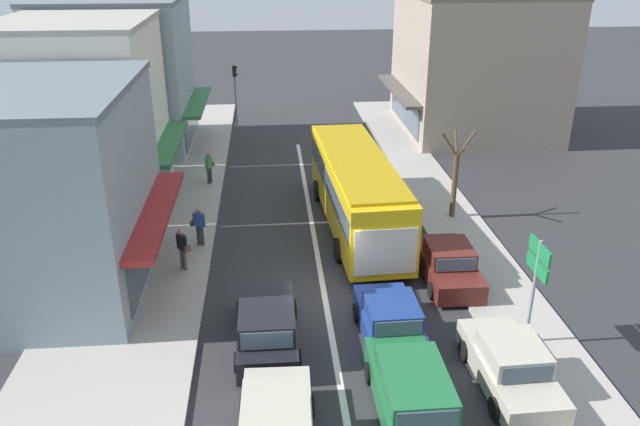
# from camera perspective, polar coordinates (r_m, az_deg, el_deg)

# --- Properties ---
(ground_plane) EXTENTS (140.00, 140.00, 0.00)m
(ground_plane) POSITION_cam_1_polar(r_m,az_deg,el_deg) (22.02, 0.48, -7.92)
(ground_plane) COLOR #2D2D30
(lane_centre_line) EXTENTS (0.20, 28.00, 0.01)m
(lane_centre_line) POSITION_cam_1_polar(r_m,az_deg,el_deg) (25.49, -0.36, -3.20)
(lane_centre_line) COLOR silver
(lane_centre_line) RESTS_ON ground
(sidewalk_left) EXTENTS (5.20, 44.00, 0.14)m
(sidewalk_left) POSITION_cam_1_polar(r_m,az_deg,el_deg) (27.66, -14.89, -1.64)
(sidewalk_left) COLOR #A39E96
(sidewalk_left) RESTS_ON ground
(kerb_right) EXTENTS (2.80, 44.00, 0.12)m
(kerb_right) POSITION_cam_1_polar(r_m,az_deg,el_deg) (28.35, 11.90, -0.71)
(kerb_right) COLOR #A39E96
(kerb_right) RESTS_ON ground
(shopfront_corner_near) EXTENTS (8.82, 8.47, 7.29)m
(shopfront_corner_near) POSITION_cam_1_polar(r_m,az_deg,el_deg) (23.61, -25.41, 1.77)
(shopfront_corner_near) COLOR #84939E
(shopfront_corner_near) RESTS_ON ground
(shopfront_mid_block) EXTENTS (7.51, 7.61, 8.40)m
(shopfront_mid_block) POSITION_cam_1_polar(r_m,az_deg,el_deg) (30.93, -20.74, 8.46)
(shopfront_mid_block) COLOR silver
(shopfront_mid_block) RESTS_ON ground
(shopfront_far_end) EXTENTS (8.67, 8.04, 8.66)m
(shopfront_far_end) POSITION_cam_1_polar(r_m,az_deg,el_deg) (38.55, -17.79, 11.85)
(shopfront_far_end) COLOR #84939E
(shopfront_far_end) RESTS_ON ground
(building_right_far) EXTENTS (9.90, 10.03, 8.67)m
(building_right_far) POSITION_cam_1_polar(r_m,az_deg,el_deg) (41.78, 14.06, 13.12)
(building_right_far) COLOR gray
(building_right_far) RESTS_ON ground
(city_bus) EXTENTS (3.12, 10.96, 3.23)m
(city_bus) POSITION_cam_1_polar(r_m,az_deg,el_deg) (26.59, 3.37, 2.37)
(city_bus) COLOR yellow
(city_bus) RESTS_ON ground
(sedan_queue_far_back) EXTENTS (1.96, 4.23, 1.47)m
(sedan_queue_far_back) POSITION_cam_1_polar(r_m,az_deg,el_deg) (19.69, 6.50, -10.04)
(sedan_queue_far_back) COLOR navy
(sedan_queue_far_back) RESTS_ON ground
(wagon_adjacent_lane_lead) EXTENTS (1.94, 4.50, 1.58)m
(wagon_adjacent_lane_lead) POSITION_cam_1_polar(r_m,az_deg,el_deg) (19.48, -4.87, -10.08)
(wagon_adjacent_lane_lead) COLOR black
(wagon_adjacent_lane_lead) RESTS_ON ground
(wagon_behind_bus_mid) EXTENTS (1.95, 4.51, 1.58)m
(wagon_behind_bus_mid) POSITION_cam_1_polar(r_m,az_deg,el_deg) (17.03, 8.39, -16.01)
(wagon_behind_bus_mid) COLOR #1E6638
(wagon_behind_bus_mid) RESTS_ON ground
(parked_sedan_kerb_front) EXTENTS (1.97, 4.24, 1.47)m
(parked_sedan_kerb_front) POSITION_cam_1_polar(r_m,az_deg,el_deg) (18.65, 17.00, -13.24)
(parked_sedan_kerb_front) COLOR #B7B29E
(parked_sedan_kerb_front) RESTS_ON ground
(parked_sedan_kerb_second) EXTENTS (1.95, 4.23, 1.47)m
(parked_sedan_kerb_second) POSITION_cam_1_polar(r_m,az_deg,el_deg) (23.36, 11.60, -4.59)
(parked_sedan_kerb_second) COLOR #561E19
(parked_sedan_kerb_second) RESTS_ON ground
(traffic_light_downstreet) EXTENTS (0.33, 0.24, 4.20)m
(traffic_light_downstreet) POSITION_cam_1_polar(r_m,az_deg,el_deg) (41.25, -7.76, 11.38)
(traffic_light_downstreet) COLOR gray
(traffic_light_downstreet) RESTS_ON ground
(directional_road_sign) EXTENTS (0.10, 1.40, 3.60)m
(directional_road_sign) POSITION_cam_1_polar(r_m,az_deg,el_deg) (19.45, 19.23, -4.80)
(directional_road_sign) COLOR gray
(directional_road_sign) RESTS_ON ground
(street_tree_right) EXTENTS (1.56, 1.63, 4.10)m
(street_tree_right) POSITION_cam_1_polar(r_m,az_deg,el_deg) (28.05, 12.25, 3.11)
(street_tree_right) COLOR brown
(street_tree_right) RESTS_ON ground
(pedestrian_with_handbag_near) EXTENTS (0.55, 0.55, 1.63)m
(pedestrian_with_handbag_near) POSITION_cam_1_polar(r_m,az_deg,el_deg) (23.77, -12.47, -3.04)
(pedestrian_with_handbag_near) COLOR #4C4742
(pedestrian_with_handbag_near) RESTS_ON sidewalk_left
(pedestrian_browsing_midblock) EXTENTS (0.64, 0.43, 1.63)m
(pedestrian_browsing_midblock) POSITION_cam_1_polar(r_m,az_deg,el_deg) (25.51, -11.01, -1.00)
(pedestrian_browsing_midblock) COLOR #333338
(pedestrian_browsing_midblock) RESTS_ON sidewalk_left
(pedestrian_far_walker) EXTENTS (0.46, 0.63, 1.63)m
(pedestrian_far_walker) POSITION_cam_1_polar(r_m,az_deg,el_deg) (32.02, -10.12, 4.26)
(pedestrian_far_walker) COLOR #333338
(pedestrian_far_walker) RESTS_ON sidewalk_left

